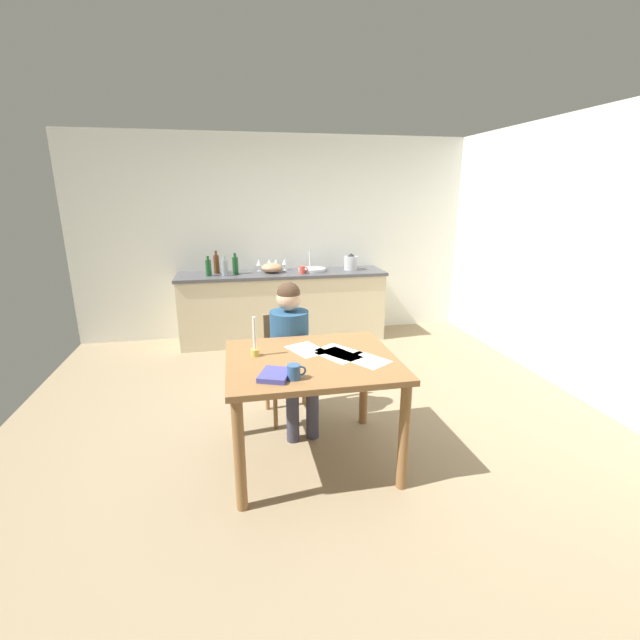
{
  "coord_description": "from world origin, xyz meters",
  "views": [
    {
      "loc": [
        -0.62,
        -3.3,
        1.88
      ],
      "look_at": [
        0.08,
        0.17,
        0.85
      ],
      "focal_mm": 24.57,
      "sensor_mm": 36.0,
      "label": 1
    }
  ],
  "objects": [
    {
      "name": "ground_plane",
      "position": [
        0.0,
        0.0,
        -0.02
      ],
      "size": [
        5.2,
        5.2,
        0.04
      ],
      "primitive_type": "cube",
      "color": "#937F60"
    },
    {
      "name": "wall_back",
      "position": [
        0.0,
        2.6,
        1.3
      ],
      "size": [
        5.2,
        0.12,
        2.6
      ],
      "primitive_type": "cube",
      "color": "silver",
      "rests_on": "ground"
    },
    {
      "name": "wall_right",
      "position": [
        2.6,
        0.0,
        1.3
      ],
      "size": [
        0.12,
        5.2,
        2.6
      ],
      "primitive_type": "cube",
      "color": "silver",
      "rests_on": "ground"
    },
    {
      "name": "kitchen_counter",
      "position": [
        0.0,
        2.24,
        0.45
      ],
      "size": [
        2.64,
        0.64,
        0.9
      ],
      "color": "beige",
      "rests_on": "ground"
    },
    {
      "name": "dining_table",
      "position": [
        -0.12,
        -0.53,
        0.67
      ],
      "size": [
        1.16,
        0.99,
        0.79
      ],
      "color": "olive",
      "rests_on": "ground"
    },
    {
      "name": "chair_at_table",
      "position": [
        -0.2,
        0.2,
        0.5
      ],
      "size": [
        0.44,
        0.44,
        0.88
      ],
      "color": "olive",
      "rests_on": "ground"
    },
    {
      "name": "person_seated",
      "position": [
        -0.18,
        0.06,
        0.68
      ],
      "size": [
        0.36,
        0.61,
        1.19
      ],
      "color": "navy",
      "rests_on": "ground"
    },
    {
      "name": "coffee_mug",
      "position": [
        -0.29,
        -0.86,
        0.84
      ],
      "size": [
        0.12,
        0.08,
        0.09
      ],
      "color": "#33598C",
      "rests_on": "dining_table"
    },
    {
      "name": "candlestick",
      "position": [
        -0.5,
        -0.41,
        0.87
      ],
      "size": [
        0.06,
        0.06,
        0.28
      ],
      "color": "gold",
      "rests_on": "dining_table"
    },
    {
      "name": "book_magazine",
      "position": [
        -0.4,
        -0.81,
        0.8
      ],
      "size": [
        0.24,
        0.26,
        0.03
      ],
      "primitive_type": "cube",
      "rotation": [
        0.0,
        0.0,
        -0.37
      ],
      "color": "#444598",
      "rests_on": "dining_table"
    },
    {
      "name": "paper_letter",
      "position": [
        0.23,
        -0.64,
        0.79
      ],
      "size": [
        0.34,
        0.36,
        0.0
      ],
      "primitive_type": "cube",
      "rotation": [
        0.0,
        0.0,
        0.59
      ],
      "color": "white",
      "rests_on": "dining_table"
    },
    {
      "name": "paper_bill",
      "position": [
        0.07,
        -0.52,
        0.79
      ],
      "size": [
        0.33,
        0.36,
        0.0
      ],
      "primitive_type": "cube",
      "rotation": [
        0.0,
        0.0,
        0.52
      ],
      "color": "white",
      "rests_on": "dining_table"
    },
    {
      "name": "paper_envelope",
      "position": [
        -0.13,
        -0.36,
        0.79
      ],
      "size": [
        0.31,
        0.35,
        0.0
      ],
      "primitive_type": "cube",
      "rotation": [
        0.0,
        0.0,
        0.41
      ],
      "color": "white",
      "rests_on": "dining_table"
    },
    {
      "name": "paper_receipt",
      "position": [
        0.09,
        -0.44,
        0.79
      ],
      "size": [
        0.34,
        0.36,
        0.0
      ],
      "primitive_type": "cube",
      "rotation": [
        0.0,
        0.0,
        0.63
      ],
      "color": "white",
      "rests_on": "dining_table"
    },
    {
      "name": "sink_unit",
      "position": [
        0.39,
        2.24,
        0.92
      ],
      "size": [
        0.36,
        0.36,
        0.24
      ],
      "color": "#B2B7BC",
      "rests_on": "kitchen_counter"
    },
    {
      "name": "bottle_oil",
      "position": [
        -0.91,
        2.16,
        1.0
      ],
      "size": [
        0.07,
        0.07,
        0.24
      ],
      "color": "#194C23",
      "rests_on": "kitchen_counter"
    },
    {
      "name": "bottle_vinegar",
      "position": [
        -0.82,
        2.33,
        1.02
      ],
      "size": [
        0.07,
        0.07,
        0.29
      ],
      "color": "#593319",
      "rests_on": "kitchen_counter"
    },
    {
      "name": "bottle_wine_red",
      "position": [
        -0.72,
        2.15,
        1.0
      ],
      "size": [
        0.08,
        0.08,
        0.24
      ],
      "color": "#8C999E",
      "rests_on": "kitchen_counter"
    },
    {
      "name": "bottle_sauce",
      "position": [
        -0.59,
        2.24,
        1.01
      ],
      "size": [
        0.07,
        0.07,
        0.26
      ],
      "color": "#194C23",
      "rests_on": "kitchen_counter"
    },
    {
      "name": "mixing_bowl",
      "position": [
        -0.13,
        2.25,
        0.96
      ],
      "size": [
        0.27,
        0.27,
        0.12
      ],
      "primitive_type": "ellipsoid",
      "color": "tan",
      "rests_on": "kitchen_counter"
    },
    {
      "name": "stovetop_kettle",
      "position": [
        0.91,
        2.24,
        1.0
      ],
      "size": [
        0.18,
        0.18,
        0.22
      ],
      "color": "#B7BABF",
      "rests_on": "kitchen_counter"
    },
    {
      "name": "wine_glass_near_sink",
      "position": [
        0.05,
        2.39,
        1.01
      ],
      "size": [
        0.07,
        0.07,
        0.15
      ],
      "color": "silver",
      "rests_on": "kitchen_counter"
    },
    {
      "name": "wine_glass_by_kettle",
      "position": [
        -0.06,
        2.39,
        1.01
      ],
      "size": [
        0.07,
        0.07,
        0.15
      ],
      "color": "silver",
      "rests_on": "kitchen_counter"
    },
    {
      "name": "wine_glass_back_left",
      "position": [
        -0.15,
        2.39,
        1.01
      ],
      "size": [
        0.07,
        0.07,
        0.15
      ],
      "color": "silver",
      "rests_on": "kitchen_counter"
    },
    {
      "name": "wine_glass_back_right",
      "position": [
        -0.28,
        2.39,
        1.01
      ],
      "size": [
        0.07,
        0.07,
        0.15
      ],
      "color": "silver",
      "rests_on": "kitchen_counter"
    },
    {
      "name": "teacup_on_counter",
      "position": [
        0.24,
        2.09,
        0.95
      ],
      "size": [
        0.11,
        0.07,
        0.09
      ],
      "color": "#D84C3F",
      "rests_on": "kitchen_counter"
    }
  ]
}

